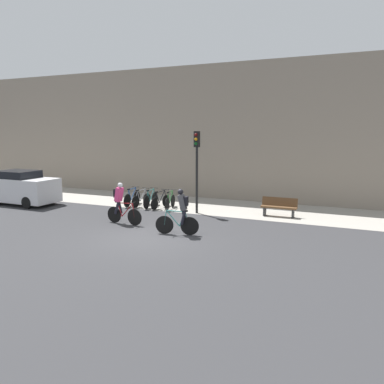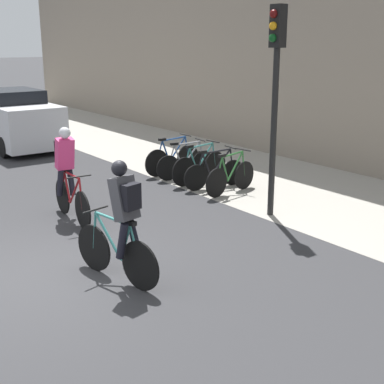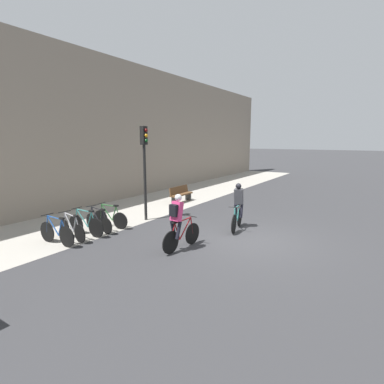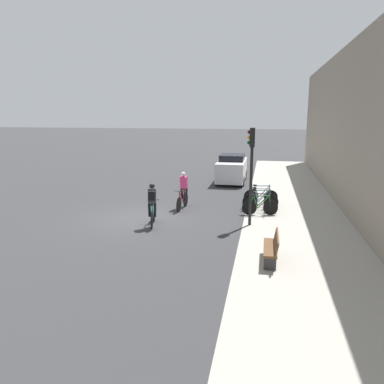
{
  "view_description": "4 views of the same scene",
  "coord_description": "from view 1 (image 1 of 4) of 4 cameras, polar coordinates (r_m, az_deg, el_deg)",
  "views": [
    {
      "loc": [
        6.96,
        -11.86,
        3.92
      ],
      "look_at": [
        0.28,
        3.59,
        1.24
      ],
      "focal_mm": 35.0,
      "sensor_mm": 36.0,
      "label": 1
    },
    {
      "loc": [
        7.21,
        -2.55,
        3.37
      ],
      "look_at": [
        -0.1,
        2.92,
        0.76
      ],
      "focal_mm": 50.0,
      "sensor_mm": 36.0,
      "label": 2
    },
    {
      "loc": [
        -9.47,
        -3.75,
        3.44
      ],
      "look_at": [
        -0.1,
        2.32,
        1.48
      ],
      "focal_mm": 28.0,
      "sensor_mm": 36.0,
      "label": 3
    },
    {
      "loc": [
        15.12,
        5.32,
        4.53
      ],
      "look_at": [
        -1.64,
        2.01,
        0.94
      ],
      "focal_mm": 35.0,
      "sensor_mm": 36.0,
      "label": 4
    }
  ],
  "objects": [
    {
      "name": "parked_car",
      "position": [
        22.74,
        -24.72,
        0.58
      ],
      "size": [
        4.3,
        1.84,
        1.85
      ],
      "color": "silver",
      "rests_on": "ground"
    },
    {
      "name": "parked_bike_4",
      "position": [
        19.39,
        -3.36,
        -1.43
      ],
      "size": [
        0.46,
        1.61,
        0.97
      ],
      "color": "black",
      "rests_on": "ground"
    },
    {
      "name": "parked_bike_0",
      "position": [
        20.51,
        -9.12,
        -0.91
      ],
      "size": [
        0.46,
        1.72,
        0.99
      ],
      "color": "black",
      "rests_on": "ground"
    },
    {
      "name": "building_facade",
      "position": [
        22.27,
        5.24,
        9.01
      ],
      "size": [
        44.0,
        0.6,
        7.83
      ],
      "primitive_type": "cube",
      "color": "gray",
      "rests_on": "ground"
    },
    {
      "name": "traffic_light_pole",
      "position": [
        18.05,
        0.73,
        5.31
      ],
      "size": [
        0.26,
        0.3,
        3.99
      ],
      "color": "black",
      "rests_on": "ground"
    },
    {
      "name": "bench",
      "position": [
        18.09,
        13.12,
        -2.19
      ],
      "size": [
        1.66,
        0.44,
        0.89
      ],
      "color": "brown",
      "rests_on": "ground"
    },
    {
      "name": "cyclist_pink",
      "position": [
        16.44,
        -10.83,
        -1.54
      ],
      "size": [
        1.81,
        0.46,
        1.8
      ],
      "color": "black",
      "rests_on": "ground"
    },
    {
      "name": "cyclist_grey",
      "position": [
        14.39,
        -1.71,
        -2.89
      ],
      "size": [
        1.69,
        0.56,
        1.8
      ],
      "color": "black",
      "rests_on": "ground"
    },
    {
      "name": "parked_bike_2",
      "position": [
        19.92,
        -6.33,
        -1.14
      ],
      "size": [
        0.46,
        1.72,
        0.99
      ],
      "color": "black",
      "rests_on": "ground"
    },
    {
      "name": "parked_bike_1",
      "position": [
        20.21,
        -7.75,
        -1.09
      ],
      "size": [
        0.46,
        1.63,
        0.95
      ],
      "color": "black",
      "rests_on": "ground"
    },
    {
      "name": "parked_bike_3",
      "position": [
        19.65,
        -4.87,
        -1.35
      ],
      "size": [
        0.46,
        1.64,
        0.94
      ],
      "color": "black",
      "rests_on": "ground"
    },
    {
      "name": "ground",
      "position": [
        14.3,
        -6.81,
        -6.93
      ],
      "size": [
        200.0,
        200.0,
        0.0
      ],
      "primitive_type": "plane",
      "color": "#333335"
    },
    {
      "name": "kerb_strip",
      "position": [
        20.25,
        2.82,
        -2.11
      ],
      "size": [
        44.0,
        4.5,
        0.01
      ],
      "primitive_type": "cube",
      "color": "#A39E93",
      "rests_on": "ground"
    }
  ]
}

